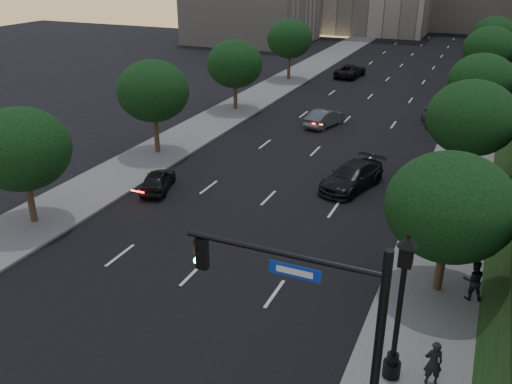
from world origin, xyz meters
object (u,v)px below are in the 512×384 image
at_px(traffic_signal_mast, 335,352).
at_px(pedestrian_c, 455,234).
at_px(street_lamp, 398,315).
at_px(pedestrian_b, 473,280).
at_px(sedan_near_left, 158,180).
at_px(pedestrian_a, 433,363).
at_px(sedan_near_right, 352,176).
at_px(sedan_mid_left, 325,118).
at_px(sedan_far_right, 434,117).
at_px(sedan_far_left, 350,71).

relative_size(traffic_signal_mast, pedestrian_c, 4.19).
relative_size(street_lamp, pedestrian_b, 3.16).
height_order(traffic_signal_mast, sedan_near_left, traffic_signal_mast).
bearing_deg(street_lamp, pedestrian_c, 83.68).
relative_size(pedestrian_a, pedestrian_b, 0.95).
distance_m(pedestrian_a, pedestrian_c, 9.69).
distance_m(street_lamp, pedestrian_c, 10.06).
height_order(sedan_near_right, pedestrian_c, pedestrian_c).
relative_size(sedan_mid_left, pedestrian_a, 2.57).
distance_m(sedan_near_left, sedan_far_right, 25.13).
xyz_separation_m(sedan_far_left, pedestrian_b, (15.93, -41.64, 0.31)).
relative_size(sedan_mid_left, sedan_near_right, 0.82).
distance_m(traffic_signal_mast, street_lamp, 4.01).
bearing_deg(pedestrian_a, traffic_signal_mast, 38.42).
relative_size(traffic_signal_mast, pedestrian_a, 4.16).
height_order(sedan_near_right, sedan_far_right, sedan_near_right).
xyz_separation_m(pedestrian_a, pedestrian_c, (-0.18, 9.68, -0.01)).
height_order(street_lamp, sedan_mid_left, street_lamp).
relative_size(sedan_near_left, sedan_near_right, 0.72).
bearing_deg(sedan_near_right, pedestrian_c, -25.44).
height_order(sedan_mid_left, pedestrian_a, pedestrian_a).
distance_m(sedan_far_left, sedan_near_right, 33.02).
distance_m(street_lamp, sedan_far_left, 49.47).
height_order(sedan_far_right, pedestrian_b, pedestrian_b).
bearing_deg(pedestrian_b, pedestrian_c, -89.80).
distance_m(sedan_far_right, pedestrian_b, 26.16).
relative_size(street_lamp, pedestrian_a, 3.34).
relative_size(sedan_mid_left, pedestrian_c, 2.60).
bearing_deg(traffic_signal_mast, street_lamp, 73.54).
bearing_deg(sedan_far_right, sedan_near_right, -115.73).
distance_m(sedan_mid_left, pedestrian_b, 25.17).
height_order(sedan_near_right, pedestrian_a, pedestrian_a).
relative_size(traffic_signal_mast, sedan_near_right, 1.33).
distance_m(traffic_signal_mast, pedestrian_a, 5.29).
bearing_deg(pedestrian_b, traffic_signal_mast, 56.32).
height_order(sedan_near_left, pedestrian_a, pedestrian_a).
height_order(sedan_near_left, sedan_mid_left, sedan_mid_left).
distance_m(traffic_signal_mast, pedestrian_b, 10.44).
xyz_separation_m(traffic_signal_mast, sedan_near_left, (-15.04, 14.20, -3.02)).
bearing_deg(street_lamp, sedan_far_right, 94.49).
xyz_separation_m(sedan_near_left, pedestrian_c, (17.22, -0.63, 0.34)).
bearing_deg(street_lamp, sedan_near_left, 146.96).
xyz_separation_m(sedan_mid_left, sedan_near_right, (5.35, -11.91, 0.05)).
relative_size(traffic_signal_mast, sedan_near_left, 1.84).
xyz_separation_m(sedan_near_right, pedestrian_a, (6.65, -15.36, 0.23)).
distance_m(pedestrian_b, pedestrian_c, 4.16).
bearing_deg(pedestrian_c, sedan_near_left, -25.39).
xyz_separation_m(street_lamp, pedestrian_b, (2.17, 5.84, -1.60)).
relative_size(sedan_far_right, pedestrian_b, 2.23).
bearing_deg(pedestrian_a, sedan_near_right, -86.80).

